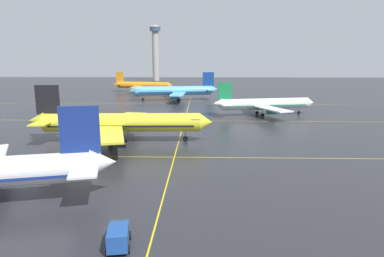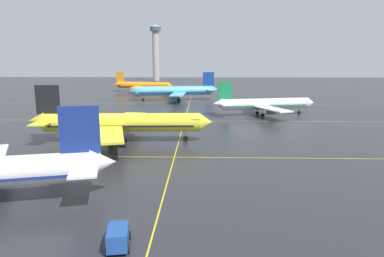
% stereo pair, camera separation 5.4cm
% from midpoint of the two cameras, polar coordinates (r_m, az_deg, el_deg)
% --- Properties ---
extents(airliner_second_row, '(39.36, 33.97, 12.25)m').
position_cam_midpoint_polar(airliner_second_row, '(74.94, -11.95, 0.95)').
color(airliner_second_row, yellow).
rests_on(airliner_second_row, ground).
extents(airliner_third_row, '(33.58, 28.51, 10.50)m').
position_cam_midpoint_polar(airliner_third_row, '(110.48, 11.90, 4.03)').
color(airliner_third_row, white).
rests_on(airliner_third_row, ground).
extents(airliner_far_left_stand, '(38.06, 32.43, 11.86)m').
position_cam_midpoint_polar(airliner_far_left_stand, '(147.01, -2.90, 6.28)').
color(airliner_far_left_stand, '#5BB7E5').
rests_on(airliner_far_left_stand, ground).
extents(airliner_far_right_stand, '(33.42, 28.39, 10.44)m').
position_cam_midpoint_polar(airliner_far_right_stand, '(186.14, -8.29, 7.16)').
color(airliner_far_right_stand, orange).
rests_on(airliner_far_right_stand, ground).
extents(taxiway_markings, '(151.93, 162.34, 0.01)m').
position_cam_midpoint_polar(taxiway_markings, '(80.69, -1.95, -1.08)').
color(taxiway_markings, yellow).
rests_on(taxiway_markings, ground).
extents(service_truck_red_van, '(2.70, 4.36, 2.10)m').
position_cam_midpoint_polar(service_truck_red_van, '(34.92, -12.19, -17.02)').
color(service_truck_red_van, '#1E4793').
rests_on(service_truck_red_van, ground).
extents(control_tower, '(8.82, 8.82, 43.37)m').
position_cam_midpoint_polar(control_tower, '(278.92, -6.11, 13.05)').
color(control_tower, '#ADA89E').
rests_on(control_tower, ground).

